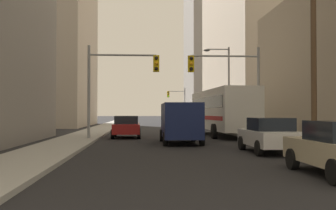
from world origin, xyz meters
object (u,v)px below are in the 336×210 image
(sedan_white, at_px, (270,135))
(traffic_signal_far_right, at_px, (177,99))
(city_bus, at_px, (222,110))
(sedan_red, at_px, (126,127))
(cargo_van_navy, at_px, (180,121))
(traffic_signal_near_left, at_px, (120,76))
(traffic_signal_near_right, at_px, (228,76))

(sedan_white, bearing_deg, traffic_signal_far_right, 89.13)
(city_bus, xyz_separation_m, traffic_signal_far_right, (0.26, 38.45, 2.08))
(sedan_red, bearing_deg, city_bus, 14.52)
(cargo_van_navy, distance_m, sedan_red, 6.29)
(cargo_van_navy, xyz_separation_m, sedan_white, (3.33, -5.47, -0.52))
(traffic_signal_near_left, distance_m, traffic_signal_near_right, 6.92)
(cargo_van_navy, bearing_deg, sedan_white, -58.71)
(traffic_signal_near_right, bearing_deg, city_bus, 83.58)
(city_bus, xyz_separation_m, cargo_van_navy, (-3.85, -7.21, -0.64))
(city_bus, relative_size, traffic_signal_near_right, 1.93)
(traffic_signal_near_right, bearing_deg, sedan_white, -90.34)
(cargo_van_navy, height_order, traffic_signal_near_right, traffic_signal_near_right)
(cargo_van_navy, relative_size, traffic_signal_far_right, 0.87)
(traffic_signal_far_right, bearing_deg, cargo_van_navy, -95.14)
(traffic_signal_near_right, height_order, traffic_signal_far_right, same)
(sedan_white, bearing_deg, traffic_signal_near_right, 89.66)
(cargo_van_navy, xyz_separation_m, sedan_red, (-3.22, 5.38, -0.52))
(sedan_white, height_order, traffic_signal_near_right, traffic_signal_near_right)
(traffic_signal_near_left, xyz_separation_m, traffic_signal_near_right, (6.92, 0.00, 0.01))
(traffic_signal_near_left, xyz_separation_m, traffic_signal_far_right, (7.65, 42.67, -0.07))
(city_bus, bearing_deg, sedan_white, -92.37)
(traffic_signal_near_right, distance_m, traffic_signal_far_right, 42.68)
(sedan_red, bearing_deg, traffic_signal_far_right, 79.70)
(cargo_van_navy, bearing_deg, traffic_signal_far_right, 84.86)
(traffic_signal_near_left, bearing_deg, cargo_van_navy, -40.21)
(sedan_red, height_order, traffic_signal_far_right, traffic_signal_far_right)
(city_bus, relative_size, sedan_red, 2.75)
(traffic_signal_far_right, bearing_deg, traffic_signal_near_right, -90.98)
(traffic_signal_near_right, xyz_separation_m, traffic_signal_far_right, (0.73, 42.67, -0.07))
(city_bus, distance_m, sedan_red, 7.39)
(traffic_signal_near_left, bearing_deg, city_bus, 29.69)
(cargo_van_navy, height_order, sedan_red, cargo_van_navy)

